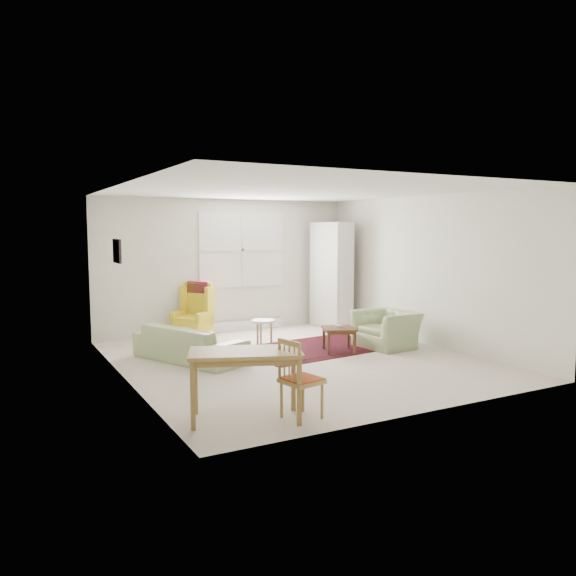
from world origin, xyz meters
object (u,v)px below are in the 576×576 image
desk (246,385)px  desk_chair (302,378)px  wingback_chair (192,310)px  coffee_table (339,340)px  sofa (190,336)px  cabinet (332,275)px  armchair (387,326)px  stool (263,335)px

desk → desk_chair: 0.58m
wingback_chair → desk_chair: size_ratio=1.20×
wingback_chair → coffee_table: 2.78m
wingback_chair → desk: wingback_chair is taller
desk → coffee_table: bearing=40.4°
sofa → coffee_table: size_ratio=3.70×
cabinet → sofa: bearing=-166.9°
wingback_chair → coffee_table: bearing=-3.7°
armchair → desk_chair: desk_chair is taller
coffee_table → desk_chair: size_ratio=0.58×
wingback_chair → coffee_table: wingback_chair is taller
wingback_chair → desk: size_ratio=0.89×
sofa → desk_chair: (0.20, -3.00, 0.05)m
cabinet → desk: 5.72m
armchair → coffee_table: (-0.89, 0.06, -0.16)m
wingback_chair → stool: wingback_chair is taller
sofa → armchair: 3.22m
wingback_chair → coffee_table: size_ratio=2.06×
armchair → coffee_table: armchair is taller
coffee_table → desk_chair: bearing=-130.3°
wingback_chair → desk_chair: (-0.39, -4.63, -0.08)m
wingback_chair → desk: bearing=-53.0°
coffee_table → desk_chair: (-2.07, -2.44, 0.22)m
coffee_table → desk: 3.41m
coffee_table → desk_chair: desk_chair is taller
sofa → desk_chair: desk_chair is taller
wingback_chair → stool: 1.69m
armchair → desk_chair: size_ratio=1.10×
cabinet → stool: bearing=-157.9°
cabinet → desk: (-3.77, -4.25, -0.68)m
sofa → armchair: bearing=-124.8°
armchair → coffee_table: bearing=-99.0°
armchair → stool: 2.04m
coffee_table → desk: (-2.60, -2.21, 0.16)m
wingback_chair → stool: (0.67, -1.53, -0.25)m
sofa → wingback_chair: wingback_chair is taller
armchair → cabinet: cabinet is taller
coffee_table → desk: size_ratio=0.43×
cabinet → desk_chair: cabinet is taller
stool → desk: size_ratio=0.45×
wingback_chair → desk_chair: bearing=-46.1°
coffee_table → sofa: bearing=166.1°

